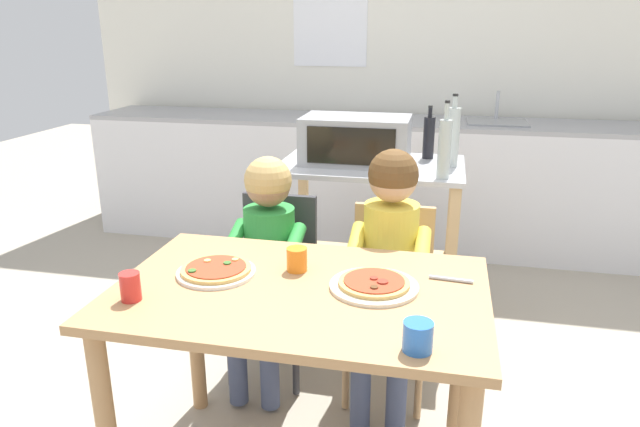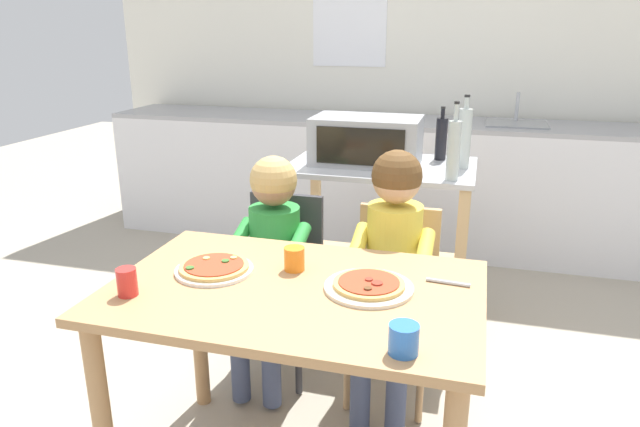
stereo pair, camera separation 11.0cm
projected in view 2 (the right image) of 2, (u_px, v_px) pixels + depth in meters
ground_plane at (362, 327)px, 3.09m from camera, size 11.31×11.31×0.00m
back_wall_tiled at (414, 53)px, 4.27m from camera, size 4.79×0.13×2.70m
kitchen_counter at (401, 183)px, 4.18m from camera, size 4.31×0.60×1.11m
kitchen_island_cart at (380, 218)px, 3.02m from camera, size 0.94×0.61×0.87m
toaster_oven at (367, 140)px, 2.91m from camera, size 0.54×0.34×0.24m
bottle_brown_beer at (441, 138)px, 2.99m from camera, size 0.06×0.06×0.28m
bottle_tall_green_wine at (464, 138)px, 2.80m from camera, size 0.07×0.07×0.36m
bottle_squat_spirits at (454, 150)px, 2.58m from camera, size 0.06×0.06×0.36m
dining_table at (295, 321)px, 1.86m from camera, size 1.17×0.76×0.76m
dining_chair_left at (281, 271)px, 2.61m from camera, size 0.36×0.36×0.81m
dining_chair_right at (394, 290)px, 2.43m from camera, size 0.36×0.36×0.81m
child_in_green_shirt at (270, 242)px, 2.45m from camera, size 0.32×0.42×1.01m
child_in_yellow_shirt at (392, 252)px, 2.26m from camera, size 0.32×0.42×1.07m
pizza_plate_white at (214, 268)px, 1.93m from camera, size 0.26×0.26×0.03m
pizza_plate_cream at (369, 286)px, 1.80m from camera, size 0.28×0.28×0.03m
drinking_cup_blue at (404, 339)px, 1.44m from camera, size 0.08×0.08×0.08m
drinking_cup_red at (127, 282)px, 1.75m from camera, size 0.06×0.06×0.09m
drinking_cup_orange at (294, 259)px, 1.93m from camera, size 0.07×0.07×0.08m
serving_spoon at (448, 282)px, 1.84m from camera, size 0.14×0.03×0.01m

